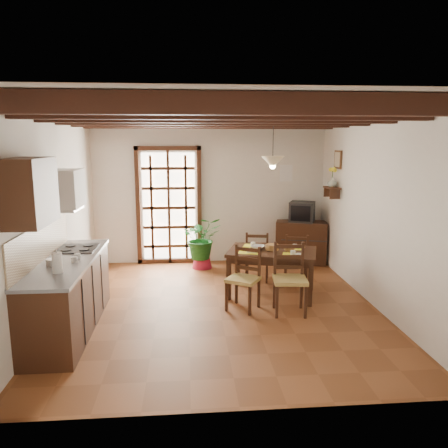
{
  "coord_description": "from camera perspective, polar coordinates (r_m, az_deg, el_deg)",
  "views": [
    {
      "loc": [
        -0.44,
        -5.99,
        2.37
      ],
      "look_at": [
        0.1,
        0.4,
        1.15
      ],
      "focal_mm": 35.0,
      "sensor_mm": 36.0,
      "label": 1
    }
  ],
  "objects": [
    {
      "name": "ground_plane",
      "position": [
        6.45,
        -0.6,
        -10.77
      ],
      "size": [
        5.0,
        5.0,
        0.0
      ],
      "primitive_type": "plane",
      "color": "brown"
    },
    {
      "name": "room_shell",
      "position": [
        6.03,
        -0.63,
        5.51
      ],
      "size": [
        4.52,
        5.02,
        2.81
      ],
      "color": "silver",
      "rests_on": "ground_plane"
    },
    {
      "name": "ceiling_beams",
      "position": [
        6.01,
        -0.65,
        13.83
      ],
      "size": [
        4.5,
        4.34,
        0.2
      ],
      "color": "black",
      "rests_on": "room_shell"
    },
    {
      "name": "french_door",
      "position": [
        8.52,
        -7.21,
        2.63
      ],
      "size": [
        1.26,
        0.11,
        2.32
      ],
      "color": "white",
      "rests_on": "ground_plane"
    },
    {
      "name": "kitchen_counter",
      "position": [
        5.91,
        -19.64,
        -8.59
      ],
      "size": [
        0.64,
        2.25,
        1.38
      ],
      "color": "#341C10",
      "rests_on": "ground_plane"
    },
    {
      "name": "upper_cabinet",
      "position": [
        4.99,
        -23.99,
        3.88
      ],
      "size": [
        0.35,
        0.8,
        0.7
      ],
      "primitive_type": "cube",
      "color": "#341C10",
      "rests_on": "room_shell"
    },
    {
      "name": "range_hood",
      "position": [
        6.19,
        -19.95,
        4.24
      ],
      "size": [
        0.38,
        0.6,
        0.54
      ],
      "color": "white",
      "rests_on": "room_shell"
    },
    {
      "name": "counter_items",
      "position": [
        5.86,
        -19.72,
        -3.81
      ],
      "size": [
        0.5,
        1.43,
        0.25
      ],
      "color": "black",
      "rests_on": "kitchen_counter"
    },
    {
      "name": "dining_table",
      "position": [
        6.79,
        6.29,
        -4.19
      ],
      "size": [
        1.51,
        1.21,
        0.72
      ],
      "rotation": [
        0.0,
        0.0,
        -0.3
      ],
      "color": "#331C10",
      "rests_on": "ground_plane"
    },
    {
      "name": "chair_near_left",
      "position": [
        6.3,
        2.54,
        -8.6
      ],
      "size": [
        0.56,
        0.55,
        0.9
      ],
      "rotation": [
        0.0,
        0.0,
        -0.54
      ],
      "color": "tan",
      "rests_on": "ground_plane"
    },
    {
      "name": "chair_near_right",
      "position": [
        6.21,
        8.55,
        -8.74
      ],
      "size": [
        0.49,
        0.47,
        0.98
      ],
      "rotation": [
        0.0,
        0.0,
        -0.1
      ],
      "color": "tan",
      "rests_on": "ground_plane"
    },
    {
      "name": "chair_far_left",
      "position": [
        7.57,
        4.33,
        -5.34
      ],
      "size": [
        0.47,
        0.45,
        0.87
      ],
      "rotation": [
        0.0,
        0.0,
        2.94
      ],
      "color": "tan",
      "rests_on": "ground_plane"
    },
    {
      "name": "chair_far_right",
      "position": [
        7.51,
        9.34,
        -5.61
      ],
      "size": [
        0.46,
        0.45,
        0.86
      ],
      "rotation": [
        0.0,
        0.0,
        2.94
      ],
      "color": "tan",
      "rests_on": "ground_plane"
    },
    {
      "name": "table_setting",
      "position": [
        6.77,
        6.3,
        -3.48
      ],
      "size": [
        0.96,
        0.64,
        0.09
      ],
      "rotation": [
        0.0,
        0.0,
        -0.3
      ],
      "color": "yellow",
      "rests_on": "dining_table"
    },
    {
      "name": "table_bowl",
      "position": [
        6.83,
        4.39,
        -3.03
      ],
      "size": [
        0.26,
        0.26,
        0.05
      ],
      "primitive_type": "imported",
      "rotation": [
        0.0,
        0.0,
        -0.23
      ],
      "color": "white",
      "rests_on": "dining_table"
    },
    {
      "name": "sideboard",
      "position": [
        8.73,
        10.03,
        -2.35
      ],
      "size": [
        1.06,
        0.67,
        0.83
      ],
      "primitive_type": "cube",
      "rotation": [
        0.0,
        0.0,
        -0.26
      ],
      "color": "#341C10",
      "rests_on": "ground_plane"
    },
    {
      "name": "crt_tv",
      "position": [
        8.61,
        10.17,
        1.57
      ],
      "size": [
        0.58,
        0.57,
        0.39
      ],
      "rotation": [
        0.0,
        0.0,
        -0.4
      ],
      "color": "black",
      "rests_on": "sideboard"
    },
    {
      "name": "fuse_box",
      "position": [
        8.71,
        8.11,
        6.58
      ],
      "size": [
        0.25,
        0.03,
        0.32
      ],
      "primitive_type": "cube",
      "color": "white",
      "rests_on": "room_shell"
    },
    {
      "name": "plant_pot",
      "position": [
        8.33,
        -2.89,
        -4.99
      ],
      "size": [
        0.38,
        0.38,
        0.23
      ],
      "primitive_type": "cone",
      "color": "maroon",
      "rests_on": "ground_plane"
    },
    {
      "name": "potted_plant",
      "position": [
        8.21,
        -2.92,
        -1.9
      ],
      "size": [
        2.13,
        1.91,
        2.1
      ],
      "primitive_type": "imported",
      "rotation": [
        0.0,
        0.0,
        0.17
      ],
      "color": "#144C19",
      "rests_on": "ground_plane"
    },
    {
      "name": "wall_shelf",
      "position": [
        8.06,
        13.91,
        4.34
      ],
      "size": [
        0.2,
        0.42,
        0.2
      ],
      "color": "#341C10",
      "rests_on": "room_shell"
    },
    {
      "name": "shelf_vase",
      "position": [
        8.05,
        13.96,
        5.32
      ],
      "size": [
        0.15,
        0.15,
        0.15
      ],
      "primitive_type": "imported",
      "color": "#B2BFB2",
      "rests_on": "wall_shelf"
    },
    {
      "name": "shelf_flowers",
      "position": [
        8.03,
        14.02,
        6.8
      ],
      "size": [
        0.14,
        0.14,
        0.36
      ],
      "color": "yellow",
      "rests_on": "shelf_vase"
    },
    {
      "name": "framed_picture",
      "position": [
        8.05,
        14.65,
        8.15
      ],
      "size": [
        0.03,
        0.32,
        0.32
      ],
      "color": "brown",
      "rests_on": "room_shell"
    },
    {
      "name": "pendant_lamp",
      "position": [
        6.67,
        6.38,
        8.2
      ],
      "size": [
        0.36,
        0.36,
        0.84
      ],
      "color": "black",
      "rests_on": "room_shell"
    }
  ]
}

